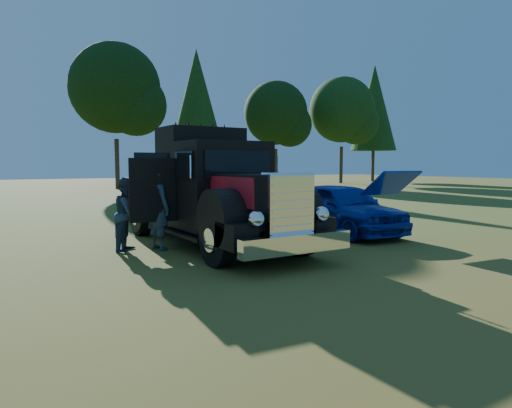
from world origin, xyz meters
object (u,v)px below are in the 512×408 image
object	(u,v)px
spectator_near	(158,209)
spectator_far	(128,214)
hotrod_coupe	(342,208)
diamond_t_truck	(216,195)

from	to	relation	value
spectator_near	spectator_far	size ratio (longest dim) A/B	1.13
hotrod_coupe	spectator_near	xyz separation A→B (m)	(-5.55, 0.40, 0.23)
spectator_near	spectator_far	bearing A→B (deg)	54.74
hotrod_coupe	spectator_far	bearing A→B (deg)	173.96
diamond_t_truck	hotrod_coupe	size ratio (longest dim) A/B	1.55
hotrod_coupe	spectator_far	xyz separation A→B (m)	(-6.20, 0.66, 0.11)
hotrod_coupe	spectator_far	distance (m)	6.23
diamond_t_truck	hotrod_coupe	xyz separation A→B (m)	(4.15, -0.08, -0.52)
hotrod_coupe	diamond_t_truck	bearing A→B (deg)	178.92
diamond_t_truck	spectator_far	size ratio (longest dim) A/B	4.08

